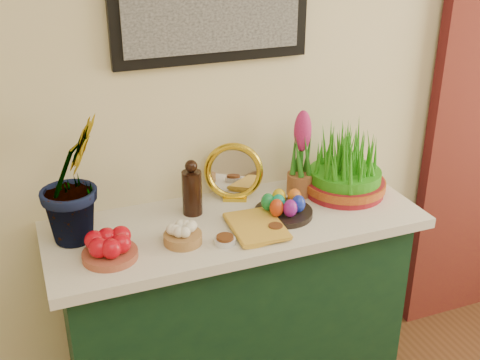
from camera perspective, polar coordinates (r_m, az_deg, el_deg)
name	(u,v)px	position (r m, az deg, el deg)	size (l,w,h in m)	color
sideboard	(236,319)	(2.51, -0.43, -13.04)	(1.30, 0.45, 0.85)	#12321A
tablecloth	(235,223)	(2.26, -0.46, -4.11)	(1.40, 0.55, 0.04)	silver
hyacinth_green	(70,160)	(2.08, -15.79, 1.85)	(0.30, 0.25, 0.59)	#27741B
apple_bowl	(109,248)	(2.04, -12.28, -6.32)	(0.23, 0.23, 0.09)	#9C4A33
garlic_basket	(183,235)	(2.09, -5.45, -5.20)	(0.16, 0.16, 0.07)	#AC7D45
vinegar_cruet	(192,190)	(2.25, -4.57, -0.97)	(0.07, 0.07, 0.22)	black
mirror	(234,172)	(2.35, -0.61, 0.72)	(0.24, 0.14, 0.23)	gold
book	(232,230)	(2.14, -0.74, -4.76)	(0.17, 0.24, 0.03)	gold
spice_dish_left	(225,240)	(2.09, -1.43, -5.73)	(0.08, 0.08, 0.03)	silver
spice_dish_right	(276,229)	(2.16, 3.39, -4.64)	(0.06, 0.06, 0.03)	silver
egg_plate	(283,207)	(2.26, 4.15, -2.58)	(0.23, 0.23, 0.09)	black
hyacinth_pink	(301,158)	(2.39, 5.84, 2.13)	(0.11, 0.11, 0.35)	brown
wheatgrass_sabzeh	(346,166)	(2.44, 9.99, 1.34)	(0.33, 0.33, 0.27)	maroon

